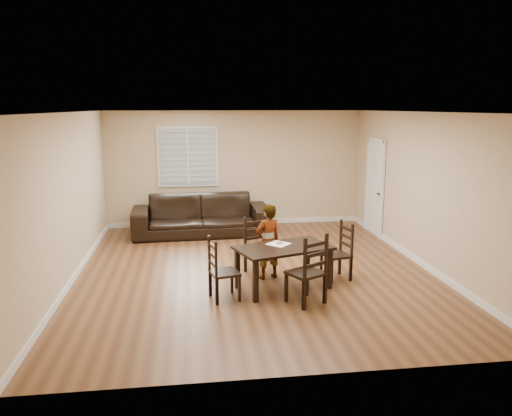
# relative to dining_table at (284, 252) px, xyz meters

# --- Properties ---
(ground) EXTENTS (7.00, 7.00, 0.00)m
(ground) POSITION_rel_dining_table_xyz_m (-0.34, 0.92, -0.58)
(ground) COLOR brown
(ground) RESTS_ON ground
(room) EXTENTS (6.04, 7.04, 2.72)m
(room) POSITION_rel_dining_table_xyz_m (-0.30, 1.09, 1.22)
(room) COLOR #CEB78B
(room) RESTS_ON ground
(dining_table) EXTENTS (1.62, 1.22, 0.67)m
(dining_table) POSITION_rel_dining_table_xyz_m (0.00, 0.00, 0.00)
(dining_table) COLOR black
(dining_table) RESTS_ON ground
(chair_near) EXTENTS (0.56, 0.54, 0.96)m
(chair_near) POSITION_rel_dining_table_xyz_m (-0.30, 0.87, -0.15)
(chair_near) COLOR black
(chair_near) RESTS_ON ground
(chair_far) EXTENTS (0.62, 0.61, 1.04)m
(chair_far) POSITION_rel_dining_table_xyz_m (0.27, -0.73, -0.11)
(chair_far) COLOR black
(chair_far) RESTS_ON ground
(chair_left) EXTENTS (0.48, 0.50, 0.93)m
(chair_left) POSITION_rel_dining_table_xyz_m (-1.05, -0.34, -0.16)
(chair_left) COLOR black
(chair_left) RESTS_ON ground
(chair_right) EXTENTS (0.48, 0.50, 0.95)m
(chair_right) POSITION_rel_dining_table_xyz_m (1.05, 0.34, -0.15)
(chair_right) COLOR black
(chair_right) RESTS_ON ground
(child) EXTENTS (0.53, 0.45, 1.24)m
(child) POSITION_rel_dining_table_xyz_m (-0.17, 0.49, 0.04)
(child) COLOR gray
(child) RESTS_ON ground
(napkin) EXTENTS (0.43, 0.43, 0.00)m
(napkin) POSITION_rel_dining_table_xyz_m (-0.05, 0.15, 0.09)
(napkin) COLOR #ECE5CB
(napkin) RESTS_ON dining_table
(donut) EXTENTS (0.10, 0.10, 0.04)m
(donut) POSITION_rel_dining_table_xyz_m (-0.03, 0.16, 0.11)
(donut) COLOR #B48B40
(donut) RESTS_ON napkin
(sofa) EXTENTS (3.02, 1.28, 0.87)m
(sofa) POSITION_rel_dining_table_xyz_m (-1.18, 3.54, -0.15)
(sofa) COLOR black
(sofa) RESTS_ON ground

